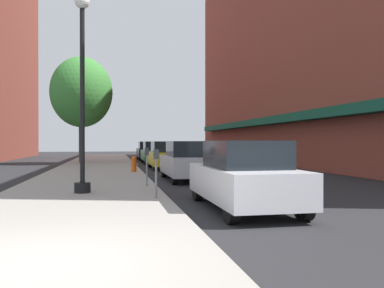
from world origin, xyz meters
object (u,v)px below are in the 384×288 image
at_px(car_yellow, 165,156).
at_px(fire_hydrant, 134,164).
at_px(lamppost, 82,89).
at_px(parking_meter_near, 147,162).
at_px(car_white, 244,176).
at_px(car_silver, 187,161).
at_px(parking_meter_far, 156,167).
at_px(car_green, 155,153).
at_px(car_black, 148,151).
at_px(tree_near, 81,92).

bearing_deg(car_yellow, fire_hydrant, -119.82).
distance_m(lamppost, fire_hydrant, 8.54).
bearing_deg(parking_meter_near, car_white, -66.67).
bearing_deg(lamppost, fire_hydrant, 76.27).
xyz_separation_m(car_white, car_silver, (0.00, 7.35, 0.00)).
relative_size(parking_meter_far, car_green, 0.30).
bearing_deg(car_green, parking_meter_far, -94.69).
distance_m(lamppost, car_white, 5.56).
distance_m(parking_meter_far, car_yellow, 13.08).
xyz_separation_m(fire_hydrant, car_black, (2.06, 15.82, 0.29)).
relative_size(fire_hydrant, car_white, 0.18).
bearing_deg(fire_hydrant, car_silver, -60.11).
distance_m(parking_meter_near, parking_meter_far, 3.00).
xyz_separation_m(car_white, car_black, (0.00, 26.76, 0.00)).
distance_m(car_yellow, car_green, 6.28).
height_order(lamppost, car_silver, lamppost).
bearing_deg(fire_hydrant, car_white, -79.34).
bearing_deg(parking_meter_near, tree_near, 101.62).
relative_size(lamppost, car_black, 1.37).
xyz_separation_m(fire_hydrant, car_white, (2.06, -10.93, 0.29)).
bearing_deg(car_yellow, car_white, -89.55).
bearing_deg(car_white, car_silver, 90.88).
bearing_deg(parking_meter_near, car_green, 83.14).
xyz_separation_m(tree_near, car_yellow, (5.35, -6.59, -4.47)).
bearing_deg(car_yellow, car_black, 90.45).
bearing_deg(car_green, car_white, -88.89).
relative_size(tree_near, car_yellow, 1.80).
relative_size(tree_near, car_black, 1.80).
height_order(tree_near, car_yellow, tree_near).
bearing_deg(parking_meter_near, fire_hydrant, 90.96).
height_order(fire_hydrant, car_yellow, car_yellow).
bearing_deg(parking_meter_far, car_white, -38.03).
distance_m(fire_hydrant, parking_meter_near, 6.43).
distance_m(parking_meter_near, car_silver, 3.44).
height_order(parking_meter_near, parking_meter_far, same).
bearing_deg(fire_hydrant, car_yellow, 59.73).
relative_size(lamppost, car_yellow, 1.37).
bearing_deg(car_yellow, car_green, 90.45).
distance_m(parking_meter_near, tree_near, 17.42).
height_order(lamppost, car_white, lamppost).
bearing_deg(car_black, car_green, -89.75).
xyz_separation_m(lamppost, car_yellow, (3.98, 11.40, -2.39)).
bearing_deg(tree_near, lamppost, -85.65).
height_order(parking_meter_near, car_yellow, car_yellow).
relative_size(fire_hydrant, parking_meter_near, 0.60).
xyz_separation_m(tree_near, car_white, (5.35, -21.05, -4.47)).
relative_size(lamppost, car_silver, 1.37).
distance_m(car_silver, car_black, 19.40).
bearing_deg(parking_meter_far, car_black, 85.58).
xyz_separation_m(fire_hydrant, car_silver, (2.06, -3.58, 0.29)).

